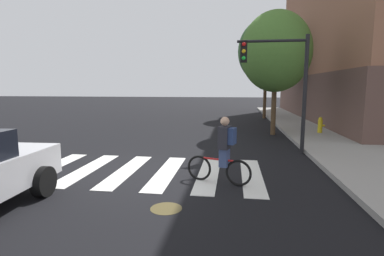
# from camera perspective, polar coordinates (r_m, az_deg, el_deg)

# --- Properties ---
(ground_plane) EXTENTS (120.00, 120.00, 0.00)m
(ground_plane) POSITION_cam_1_polar(r_m,az_deg,el_deg) (8.82, -11.68, -8.10)
(ground_plane) COLOR black
(crosswalk_stripes) EXTENTS (6.49, 3.42, 0.01)m
(crosswalk_stripes) POSITION_cam_1_polar(r_m,az_deg,el_deg) (8.68, -8.76, -8.25)
(crosswalk_stripes) COLOR silver
(crosswalk_stripes) RESTS_ON ground
(manhole_cover) EXTENTS (0.64, 0.64, 0.01)m
(manhole_cover) POSITION_cam_1_polar(r_m,az_deg,el_deg) (6.16, -4.99, -15.15)
(manhole_cover) COLOR #473D1E
(manhole_cover) RESTS_ON ground
(cyclist) EXTENTS (1.65, 0.58, 1.69)m
(cyclist) POSITION_cam_1_polar(r_m,az_deg,el_deg) (7.38, 6.03, -4.38)
(cyclist) COLOR black
(cyclist) RESTS_ON ground
(traffic_light_near) EXTENTS (2.47, 0.28, 4.20)m
(traffic_light_near) POSITION_cam_1_polar(r_m,az_deg,el_deg) (11.07, 16.82, 9.94)
(traffic_light_near) COLOR black
(traffic_light_near) RESTS_ON ground
(fire_hydrant) EXTENTS (0.33, 0.22, 0.78)m
(fire_hydrant) POSITION_cam_1_polar(r_m,az_deg,el_deg) (15.92, 23.44, 0.52)
(fire_hydrant) COLOR gold
(fire_hydrant) RESTS_ON sidewalk
(street_tree_near) EXTENTS (3.41, 3.41, 6.06)m
(street_tree_near) POSITION_cam_1_polar(r_m,az_deg,el_deg) (15.46, 15.82, 13.92)
(street_tree_near) COLOR #4C3823
(street_tree_near) RESTS_ON ground
(street_tree_mid) EXTENTS (4.19, 4.19, 7.45)m
(street_tree_mid) POSITION_cam_1_polar(r_m,az_deg,el_deg) (23.40, 14.12, 14.17)
(street_tree_mid) COLOR #4C3823
(street_tree_mid) RESTS_ON ground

